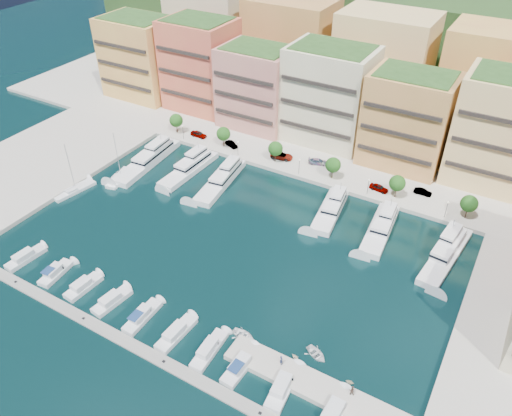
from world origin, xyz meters
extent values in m
plane|color=black|center=(0.00, 0.00, 0.00)|extent=(400.00, 400.00, 0.00)
cube|color=#9E998E|center=(0.00, 62.00, 0.00)|extent=(220.00, 64.00, 2.00)
cube|color=#9E998E|center=(-62.00, -8.00, 0.00)|extent=(34.00, 76.00, 2.00)
cube|color=#1C3D19|center=(0.00, 110.00, 0.00)|extent=(240.00, 40.00, 58.00)
cube|color=gray|center=(-3.00, -30.00, 0.00)|extent=(72.00, 2.20, 0.35)
cube|color=#9E998E|center=(30.00, -22.00, 0.00)|extent=(32.00, 5.00, 2.00)
cube|color=#E5B953|center=(-66.00, 50.00, 13.00)|extent=(22.00, 16.00, 24.00)
cube|color=black|center=(-66.00, 41.75, 13.00)|extent=(20.24, 0.50, 0.90)
cube|color=#25481C|center=(-66.00, 50.00, 25.40)|extent=(19.36, 14.08, 0.80)
cube|color=#CD6E44|center=(-44.00, 52.00, 14.00)|extent=(20.00, 16.00, 26.00)
cube|color=black|center=(-44.00, 43.75, 14.00)|extent=(18.40, 0.50, 0.90)
cube|color=#25481C|center=(-44.00, 52.00, 27.40)|extent=(17.60, 14.08, 0.80)
cube|color=tan|center=(-23.00, 50.00, 12.00)|extent=(20.00, 15.00, 22.00)
cube|color=black|center=(-23.00, 42.25, 12.00)|extent=(18.40, 0.50, 0.90)
cube|color=#25481C|center=(-23.00, 50.00, 23.40)|extent=(17.60, 13.20, 0.80)
cube|color=beige|center=(-2.00, 52.00, 13.50)|extent=(22.00, 16.00, 25.00)
cube|color=black|center=(-2.00, 43.75, 13.50)|extent=(20.24, 0.50, 0.90)
cube|color=#25481C|center=(-2.00, 52.00, 26.40)|extent=(19.36, 14.08, 0.80)
cube|color=#DD9152|center=(20.00, 50.00, 12.50)|extent=(20.00, 15.00, 23.00)
cube|color=black|center=(20.00, 42.25, 12.50)|extent=(18.40, 0.50, 0.90)
cube|color=#25481C|center=(20.00, 50.00, 24.40)|extent=(17.60, 13.20, 0.80)
cube|color=#E5C879|center=(42.00, 52.00, 14.00)|extent=(22.00, 16.00, 26.00)
cube|color=black|center=(42.00, 43.75, 14.00)|extent=(20.24, 0.50, 0.90)
cube|color=beige|center=(-55.00, 74.00, 16.00)|extent=(26.00, 18.00, 30.00)
cube|color=#DD9152|center=(-25.00, 74.00, 16.00)|extent=(26.00, 18.00, 30.00)
cube|color=#E5C879|center=(5.00, 74.00, 16.00)|extent=(26.00, 18.00, 30.00)
cube|color=#E5B953|center=(35.00, 74.00, 16.00)|extent=(26.00, 18.00, 30.00)
cylinder|color=#473323|center=(-40.00, 33.50, 2.50)|extent=(0.24, 0.24, 3.00)
sphere|color=#153F12|center=(-40.00, 33.50, 4.75)|extent=(3.80, 3.80, 3.80)
cylinder|color=#473323|center=(-24.00, 33.50, 2.50)|extent=(0.24, 0.24, 3.00)
sphere|color=#153F12|center=(-24.00, 33.50, 4.75)|extent=(3.80, 3.80, 3.80)
cylinder|color=#473323|center=(-8.00, 33.50, 2.50)|extent=(0.24, 0.24, 3.00)
sphere|color=#153F12|center=(-8.00, 33.50, 4.75)|extent=(3.80, 3.80, 3.80)
cylinder|color=#473323|center=(8.00, 33.50, 2.50)|extent=(0.24, 0.24, 3.00)
sphere|color=#153F12|center=(8.00, 33.50, 4.75)|extent=(3.80, 3.80, 3.80)
cylinder|color=#473323|center=(24.00, 33.50, 2.50)|extent=(0.24, 0.24, 3.00)
sphere|color=#153F12|center=(24.00, 33.50, 4.75)|extent=(3.80, 3.80, 3.80)
cylinder|color=#473323|center=(40.00, 33.50, 2.50)|extent=(0.24, 0.24, 3.00)
sphere|color=#153F12|center=(40.00, 33.50, 4.75)|extent=(3.80, 3.80, 3.80)
cylinder|color=black|center=(-36.00, 31.20, 3.00)|extent=(0.10, 0.10, 4.00)
sphere|color=#FFF2CC|center=(-36.00, 31.20, 5.05)|extent=(0.30, 0.30, 0.30)
cylinder|color=black|center=(-18.00, 31.20, 3.00)|extent=(0.10, 0.10, 4.00)
sphere|color=#FFF2CC|center=(-18.00, 31.20, 5.05)|extent=(0.30, 0.30, 0.30)
cylinder|color=black|center=(0.00, 31.20, 3.00)|extent=(0.10, 0.10, 4.00)
sphere|color=#FFF2CC|center=(0.00, 31.20, 5.05)|extent=(0.30, 0.30, 0.30)
cylinder|color=black|center=(18.00, 31.20, 3.00)|extent=(0.10, 0.10, 4.00)
sphere|color=#FFF2CC|center=(18.00, 31.20, 5.05)|extent=(0.30, 0.30, 0.30)
cylinder|color=black|center=(36.00, 31.20, 3.00)|extent=(0.10, 0.10, 4.00)
sphere|color=#FFF2CC|center=(36.00, 31.20, 5.05)|extent=(0.30, 0.30, 0.30)
cube|color=silver|center=(-37.16, 16.89, 0.35)|extent=(6.90, 24.55, 2.30)
cube|color=silver|center=(-37.16, 19.31, 2.40)|extent=(5.12, 13.61, 1.80)
cube|color=black|center=(-37.16, 19.31, 2.40)|extent=(5.18, 13.68, 0.55)
cube|color=silver|center=(-37.16, 21.25, 4.00)|extent=(3.54, 7.49, 1.40)
cylinder|color=#B2B2B7|center=(-37.16, 22.70, 5.60)|extent=(0.14, 0.14, 1.80)
cube|color=silver|center=(-25.23, 19.04, 0.35)|extent=(4.91, 20.01, 2.30)
cube|color=silver|center=(-25.23, 21.03, 2.40)|extent=(3.91, 11.03, 1.80)
cube|color=black|center=(-25.23, 21.03, 2.40)|extent=(3.97, 11.09, 0.55)
cube|color=silver|center=(-25.23, 22.63, 4.00)|extent=(2.82, 6.03, 1.40)
cylinder|color=#B2B2B7|center=(-25.23, 23.82, 5.60)|extent=(0.14, 0.14, 1.80)
cube|color=black|center=(-25.23, 19.04, -0.10)|extent=(4.97, 20.06, 0.35)
cube|color=silver|center=(-15.24, 18.54, 0.35)|extent=(7.24, 21.34, 2.30)
cube|color=silver|center=(-15.24, 20.63, 2.40)|extent=(5.19, 11.90, 1.80)
cube|color=black|center=(-15.24, 20.63, 2.40)|extent=(5.26, 11.97, 0.55)
cube|color=silver|center=(-15.24, 22.30, 4.00)|extent=(3.51, 6.58, 1.40)
cylinder|color=#B2B2B7|center=(-15.24, 23.56, 5.60)|extent=(0.14, 0.14, 1.80)
cube|color=silver|center=(13.07, 20.59, 0.35)|extent=(6.68, 17.26, 2.30)
cube|color=silver|center=(13.07, 22.27, 2.40)|extent=(4.85, 9.66, 1.80)
cube|color=black|center=(13.07, 22.27, 2.40)|extent=(4.92, 9.73, 0.55)
cube|color=silver|center=(13.07, 23.62, 4.00)|extent=(3.32, 5.36, 1.40)
cylinder|color=#B2B2B7|center=(13.07, 24.63, 5.60)|extent=(0.14, 0.14, 1.80)
cube|color=black|center=(13.07, 20.59, -0.10)|extent=(6.73, 17.32, 0.35)
cube|color=silver|center=(25.08, 19.84, 0.35)|extent=(6.01, 18.63, 2.30)
cube|color=silver|center=(25.08, 21.67, 2.40)|extent=(4.51, 10.35, 1.80)
cube|color=black|center=(25.08, 21.67, 2.40)|extent=(4.57, 10.41, 0.55)
cube|color=silver|center=(25.08, 23.14, 4.00)|extent=(3.14, 5.70, 1.40)
cylinder|color=#B2B2B7|center=(25.08, 24.24, 5.60)|extent=(0.14, 0.14, 1.80)
cube|color=silver|center=(39.32, 18.49, 0.35)|extent=(6.57, 21.37, 2.30)
cube|color=silver|center=(39.32, 20.59, 2.40)|extent=(4.76, 11.88, 1.80)
cube|color=black|center=(39.32, 20.59, 2.40)|extent=(4.83, 11.95, 0.55)
cube|color=silver|center=(39.32, 22.27, 4.00)|extent=(3.24, 6.55, 1.40)
cylinder|color=#B2B2B7|center=(39.32, 23.53, 5.60)|extent=(0.14, 0.14, 1.80)
cube|color=silver|center=(-33.75, -24.50, 0.25)|extent=(3.16, 8.45, 1.40)
cube|color=silver|center=(-33.75, -24.91, 1.55)|extent=(2.26, 4.12, 1.10)
cube|color=black|center=(-33.75, -23.26, 1.30)|extent=(1.79, 0.25, 0.55)
cube|color=silver|center=(-25.08, -24.50, 0.25)|extent=(3.42, 7.75, 1.40)
cube|color=silver|center=(-25.08, -24.87, 1.55)|extent=(2.40, 3.81, 1.10)
cube|color=black|center=(-25.08, -23.38, 1.30)|extent=(1.83, 0.32, 0.55)
cube|color=navy|center=(-25.08, -25.85, 2.15)|extent=(2.03, 2.45, 0.12)
cube|color=silver|center=(-17.64, -24.50, 0.25)|extent=(3.11, 7.68, 1.40)
cube|color=silver|center=(-17.64, -24.88, 1.55)|extent=(2.28, 3.74, 1.10)
cube|color=black|center=(-17.64, -23.37, 1.30)|extent=(1.90, 0.22, 0.55)
cube|color=silver|center=(-10.40, -24.50, 0.25)|extent=(3.51, 8.04, 1.40)
cube|color=silver|center=(-10.40, -24.89, 1.55)|extent=(2.46, 3.95, 1.10)
cube|color=black|center=(-10.40, -23.33, 1.30)|extent=(1.87, 0.32, 0.55)
cube|color=silver|center=(-3.15, -24.50, 0.25)|extent=(2.70, 8.45, 1.40)
cube|color=silver|center=(-3.15, -24.92, 1.55)|extent=(2.05, 4.08, 1.10)
cube|color=black|center=(-3.15, -23.24, 1.30)|extent=(1.80, 0.14, 0.55)
cube|color=navy|center=(-3.15, -26.01, 2.15)|extent=(1.81, 2.56, 0.12)
cube|color=silver|center=(4.35, -24.50, 0.25)|extent=(2.96, 8.67, 1.40)
cube|color=silver|center=(4.35, -24.93, 1.55)|extent=(2.19, 4.20, 1.10)
cube|color=black|center=(4.35, -23.22, 1.30)|extent=(1.84, 0.19, 0.55)
cube|color=silver|center=(11.17, -24.50, 0.25)|extent=(2.87, 8.71, 1.40)
cube|color=silver|center=(11.17, -24.93, 1.55)|extent=(2.11, 4.22, 1.10)
cube|color=black|center=(11.17, -23.21, 1.30)|extent=(1.76, 0.19, 0.55)
cube|color=silver|center=(17.30, -24.50, 0.25)|extent=(2.87, 8.41, 1.40)
cube|color=silver|center=(17.30, -24.92, 1.55)|extent=(2.14, 4.07, 1.10)
cube|color=black|center=(17.30, -23.25, 1.30)|extent=(1.83, 0.17, 0.55)
cube|color=navy|center=(17.30, -26.00, 2.15)|extent=(1.88, 2.56, 0.12)
cube|color=silver|center=(24.87, -24.50, 0.25)|extent=(3.50, 8.98, 1.40)
cube|color=silver|center=(24.87, -24.94, 1.55)|extent=(2.49, 4.39, 1.10)
cube|color=black|center=(24.87, -23.18, 1.30)|extent=(1.95, 0.28, 0.55)
cube|color=silver|center=(33.38, -24.50, 0.25)|extent=(2.98, 8.19, 1.40)
cube|color=silver|center=(33.38, -24.91, 1.55)|extent=(2.29, 3.94, 1.10)
cube|color=black|center=(33.38, -23.28, 1.30)|extent=(2.06, 0.13, 0.55)
cube|color=silver|center=(-38.23, 7.57, 0.20)|extent=(5.00, 9.96, 1.20)
cube|color=silver|center=(-38.23, 6.61, 1.10)|extent=(2.17, 2.73, 0.60)
cylinder|color=#B2B2B7|center=(-38.23, 8.05, 6.80)|extent=(0.14, 0.14, 12.00)
cylinder|color=#B2B2B7|center=(-38.23, 6.13, 1.80)|extent=(1.17, 4.21, 0.10)
cube|color=silver|center=(-43.90, -2.09, 0.20)|extent=(4.64, 11.01, 1.20)
cube|color=silver|center=(-43.90, -3.16, 1.10)|extent=(2.12, 2.92, 0.60)
cylinder|color=#B2B2B7|center=(-43.90, -1.56, 6.80)|extent=(0.14, 0.14, 12.00)
cylinder|color=#B2B2B7|center=(-43.90, -3.69, 1.80)|extent=(0.95, 4.75, 0.10)
imported|color=beige|center=(33.45, -18.39, 0.35)|extent=(1.45, 1.28, 0.71)
imported|color=white|center=(14.38, -19.00, 0.43)|extent=(4.20, 3.05, 0.86)
imported|color=beige|center=(24.00, -18.50, 0.38)|extent=(1.82, 1.71, 0.77)
imported|color=silver|center=(26.78, -16.31, 0.42)|extent=(4.85, 4.27, 0.84)
imported|color=gray|center=(-33.11, 34.42, 1.83)|extent=(4.87, 2.02, 1.65)
imported|color=gray|center=(-22.03, 34.29, 1.71)|extent=(4.57, 3.01, 1.42)
imported|color=gray|center=(-7.21, 35.60, 1.82)|extent=(6.25, 3.58, 1.64)
imported|color=gray|center=(2.24, 37.80, 1.72)|extent=(5.37, 3.54, 1.44)
imported|color=gray|center=(19.85, 34.04, 1.77)|extent=(4.74, 2.37, 1.55)
imported|color=gray|center=(29.36, 37.69, 1.68)|extent=(4.16, 1.48, 1.37)
imported|color=#293252|center=(22.83, -21.24, 1.94)|extent=(0.77, 0.82, 1.89)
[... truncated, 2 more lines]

